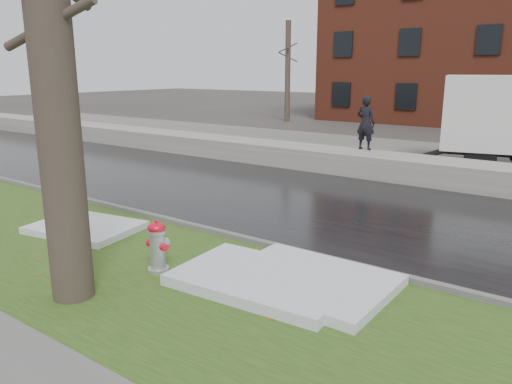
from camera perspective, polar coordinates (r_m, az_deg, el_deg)
The scene contains 14 objects.
ground at distance 9.77m, azimuth -6.91°, elevation -6.87°, with size 120.00×120.00×0.00m, color #47423D.
verge at distance 8.96m, azimuth -12.42°, elevation -8.94°, with size 60.00×4.50×0.04m, color #274617.
road at distance 13.24m, azimuth 6.44°, elevation -1.22°, with size 60.00×7.00×0.03m, color black.
parking_lot at distance 20.90m, azimuth 18.13°, elevation 3.75°, with size 60.00×9.00×0.03m, color slate.
curb at distance 10.45m, azimuth -3.18°, elevation -4.98°, with size 60.00×0.15×0.14m, color slate.
snowbank at distance 16.86m, azimuth 13.60°, elevation 3.00°, with size 60.00×1.60×0.75m, color #A7A499.
bg_tree_left at distance 33.98m, azimuth 3.64°, elevation 13.68°, with size 1.40×1.62×6.50m.
bg_tree_center at distance 34.87m, azimuth 15.90°, elevation 13.20°, with size 1.40×1.62×6.50m.
fire_hydrant at distance 8.73m, azimuth -11.19°, elevation -5.89°, with size 0.45×0.38×0.93m.
tree at distance 7.65m, azimuth -22.56°, elevation 16.67°, with size 1.59×1.86×7.77m.
worker at distance 17.50m, azimuth 12.43°, elevation 7.72°, with size 0.67×0.44×1.83m, color black.
snow_patch_near at distance 8.23m, azimuth 5.96°, elevation -10.04°, with size 2.60×2.00×0.16m, color silver.
snow_patch_far at distance 11.45m, azimuth -18.89°, elevation -3.83°, with size 2.20×1.60×0.14m, color silver.
snow_patch_side at distance 8.20m, azimuth 0.81°, elevation -9.98°, with size 2.80×1.80×0.18m, color silver.
Camera 1 is at (6.28, -6.64, 3.45)m, focal length 35.00 mm.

